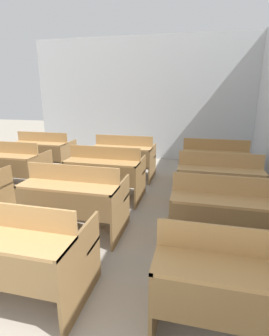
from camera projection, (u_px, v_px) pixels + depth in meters
wall_back at (141, 100)px, 6.96m from camera, size 5.88×0.06×3.15m
bench_front_center at (15, 249)px, 2.26m from camera, size 1.22×0.78×0.92m
bench_front_right at (241, 282)px, 1.88m from camera, size 1.22×0.78×0.92m
bench_second_center at (75, 198)px, 3.36m from camera, size 1.22×0.78×0.92m
bench_second_right at (226, 213)px, 2.95m from camera, size 1.22×0.78×0.92m
bench_third_left at (11, 165)px, 4.86m from camera, size 1.22×0.78×0.92m
bench_third_center at (106, 172)px, 4.44m from camera, size 1.22×0.78×0.92m
bench_third_right at (218, 180)px, 4.02m from camera, size 1.22×0.78×0.92m
bench_back_left at (44, 151)px, 5.96m from camera, size 1.22×0.78×0.92m
bench_back_center at (124, 156)px, 5.52m from camera, size 1.22×0.78×0.92m
bench_back_right at (214, 161)px, 5.10m from camera, size 1.22×0.78×0.92m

